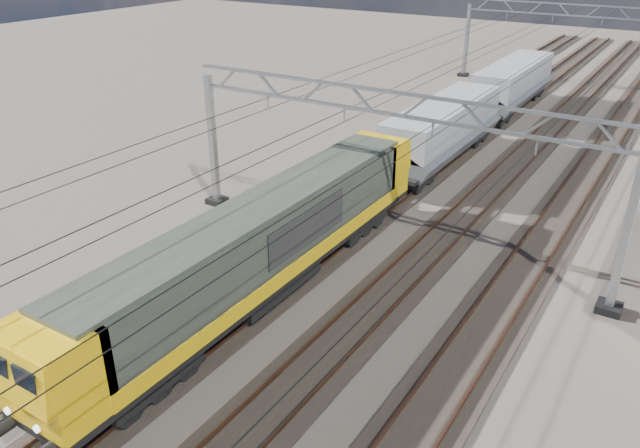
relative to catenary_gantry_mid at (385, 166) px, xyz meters
The scene contains 11 objects.
ground 5.59m from the catenary_gantry_mid, 90.00° to the right, with size 160.00×160.00×0.00m, color black.
track_outer_west 8.17m from the catenary_gantry_mid, 146.31° to the right, with size 2.60×140.00×0.30m.
track_loco 5.89m from the catenary_gantry_mid, 116.57° to the right, with size 2.60×140.00×0.30m.
track_inner_east 5.89m from the catenary_gantry_mid, 63.43° to the right, with size 2.60×140.00×0.30m.
track_outer_east 8.17m from the catenary_gantry_mid, 33.69° to the right, with size 2.60×140.00×0.30m.
catenary_gantry_mid is the anchor object (origin of this frame).
catenary_gantry_far 36.00m from the catenary_gantry_mid, 90.00° to the left, with size 19.90×0.90×7.11m.
overhead_wires 4.40m from the catenary_gantry_mid, 90.00° to the left, with size 12.03×140.00×0.53m.
locomotive 6.44m from the catenary_gantry_mid, 108.70° to the right, with size 2.76×21.10×3.62m.
hopper_wagon_lead 12.07m from the catenary_gantry_mid, 99.63° to the left, with size 3.38×13.00×3.25m.
hopper_wagon_mid 26.12m from the catenary_gantry_mid, 94.40° to the left, with size 3.38×13.00×3.25m.
Camera 1 is at (10.76, -18.32, 12.98)m, focal length 35.00 mm.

